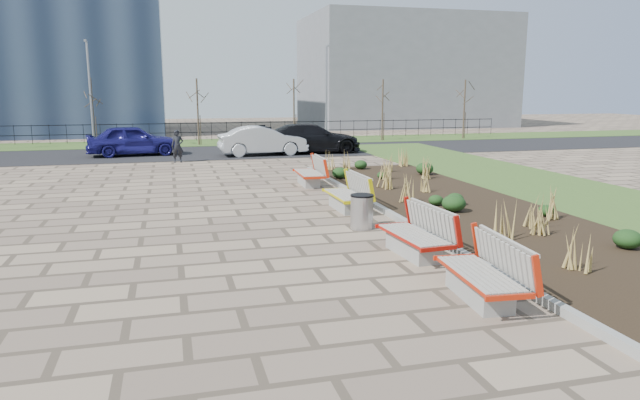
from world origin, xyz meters
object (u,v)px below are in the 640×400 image
object	(u,v)px
pedestrian	(177,146)
car_silver	(263,141)
bench_b	(413,232)
lamp_east	(326,95)
bench_c	(345,193)
lamp_west	(91,96)
litter_bin	(362,212)
car_blue	(133,140)
car_black	(311,138)
bench_a	(479,270)
bench_d	(308,171)

from	to	relation	value
pedestrian	car_silver	world-z (taller)	pedestrian
bench_b	lamp_east	bearing A→B (deg)	74.77
bench_c	lamp_west	world-z (taller)	lamp_west
litter_bin	car_silver	size ratio (longest dim) A/B	0.18
pedestrian	car_blue	size ratio (longest dim) A/B	0.33
bench_b	lamp_east	size ratio (longest dim) A/B	0.35
bench_c	car_black	xyz separation A→B (m)	(2.62, 14.58, 0.30)
bench_c	car_blue	bearing A→B (deg)	111.59
bench_a	litter_bin	xyz separation A→B (m)	(-0.26, 5.10, -0.08)
car_blue	car_black	distance (m)	9.25
bench_a	litter_bin	distance (m)	5.11
car_black	bench_c	bearing A→B (deg)	169.22
litter_bin	car_black	world-z (taller)	car_black
lamp_east	bench_b	bearing A→B (deg)	-101.38
litter_bin	lamp_west	xyz separation A→B (m)	(-8.74, 22.35, 2.62)
bench_b	car_blue	size ratio (longest dim) A/B	0.45
car_silver	car_black	size ratio (longest dim) A/B	0.84
bench_d	pedestrian	xyz separation A→B (m)	(-4.41, 7.87, 0.26)
bench_b	pedestrian	world-z (taller)	pedestrian
bench_d	pedestrian	world-z (taller)	pedestrian
car_black	lamp_west	world-z (taller)	lamp_west
lamp_west	bench_b	bearing A→B (deg)	-70.09
bench_a	bench_c	xyz separation A→B (m)	(0.00, 7.31, 0.00)
pedestrian	lamp_east	xyz separation A→B (m)	(9.41, 7.85, 2.28)
car_black	lamp_west	size ratio (longest dim) A/B	0.90
bench_c	lamp_west	xyz separation A→B (m)	(-9.00, 20.14, 2.54)
car_blue	lamp_east	distance (m)	12.57
bench_b	lamp_west	bearing A→B (deg)	106.06
bench_a	car_blue	size ratio (longest dim) A/B	0.45
car_silver	car_black	distance (m)	2.71
car_blue	bench_a	bearing A→B (deg)	-170.31
pedestrian	car_blue	xyz separation A→B (m)	(-2.15, 3.44, 0.04)
lamp_east	car_black	bearing A→B (deg)	-113.21
bench_a	lamp_west	size ratio (longest dim) A/B	0.35
bench_a	litter_bin	bearing A→B (deg)	98.06
litter_bin	lamp_east	bearing A→B (deg)	76.75
bench_b	car_silver	bearing A→B (deg)	86.36
bench_c	car_blue	size ratio (longest dim) A/B	0.45
car_blue	lamp_east	bearing A→B (deg)	-75.33
bench_a	bench_d	world-z (taller)	same
car_black	lamp_east	bearing A→B (deg)	-23.81
bench_d	litter_bin	xyz separation A→B (m)	(-0.26, -6.64, -0.08)
pedestrian	car_black	bearing A→B (deg)	19.74
bench_d	bench_c	bearing A→B (deg)	-88.09
car_blue	lamp_west	size ratio (longest dim) A/B	0.77
pedestrian	bench_c	bearing A→B (deg)	-68.57
bench_c	bench_d	bearing A→B (deg)	88.97
bench_a	car_silver	bearing A→B (deg)	95.31
car_black	pedestrian	bearing A→B (deg)	107.44
bench_b	pedestrian	distance (m)	17.56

